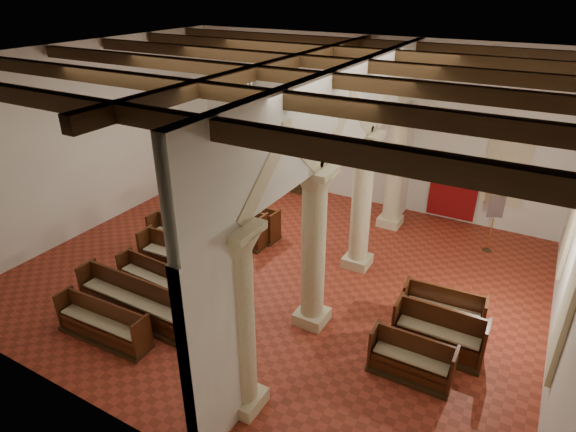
# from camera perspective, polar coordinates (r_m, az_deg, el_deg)

# --- Properties ---
(floor) EXTENTS (14.00, 14.00, 0.00)m
(floor) POSITION_cam_1_polar(r_m,az_deg,el_deg) (14.06, -1.01, -6.75)
(floor) COLOR maroon
(floor) RESTS_ON ground
(ceiling) EXTENTS (14.00, 14.00, 0.00)m
(ceiling) POSITION_cam_1_polar(r_m,az_deg,el_deg) (11.90, -1.25, 18.23)
(ceiling) COLOR #332011
(ceiling) RESTS_ON wall_back
(wall_back) EXTENTS (14.00, 0.02, 6.00)m
(wall_back) POSITION_cam_1_polar(r_m,az_deg,el_deg) (17.84, 8.83, 10.85)
(wall_back) COLOR beige
(wall_back) RESTS_ON floor
(wall_front) EXTENTS (14.00, 0.02, 6.00)m
(wall_front) POSITION_cam_1_polar(r_m,az_deg,el_deg) (8.66, -21.85, -8.56)
(wall_front) COLOR beige
(wall_front) RESTS_ON floor
(wall_left) EXTENTS (0.02, 12.00, 6.00)m
(wall_left) POSITION_cam_1_polar(r_m,az_deg,el_deg) (17.13, -22.02, 8.59)
(wall_left) COLOR beige
(wall_left) RESTS_ON floor
(ceiling_beams) EXTENTS (13.80, 11.80, 0.30)m
(ceiling_beams) POSITION_cam_1_polar(r_m,az_deg,el_deg) (11.92, -1.24, 17.38)
(ceiling_beams) COLOR #352310
(ceiling_beams) RESTS_ON wall_back
(arcade) EXTENTS (0.90, 11.90, 6.00)m
(arcade) POSITION_cam_1_polar(r_m,az_deg,el_deg) (11.72, 6.51, 5.62)
(arcade) COLOR beige
(arcade) RESTS_ON floor
(window_right_a) EXTENTS (0.03, 1.00, 2.20)m
(window_right_a) POSITION_cam_1_polar(r_m,az_deg,el_deg) (10.29, 30.25, -9.97)
(window_right_a) COLOR #337454
(window_right_a) RESTS_ON wall_right
(window_right_b) EXTENTS (0.03, 1.00, 2.20)m
(window_right_b) POSITION_cam_1_polar(r_m,az_deg,el_deg) (13.82, 30.74, -0.96)
(window_right_b) COLOR #337454
(window_right_b) RESTS_ON wall_right
(window_back) EXTENTS (1.00, 0.03, 2.20)m
(window_back) POSITION_cam_1_polar(r_m,az_deg,el_deg) (17.06, 24.48, 5.20)
(window_back) COLOR #337454
(window_back) RESTS_ON wall_back
(pipe_organ) EXTENTS (2.10, 0.85, 4.40)m
(pipe_organ) POSITION_cam_1_polar(r_m,az_deg,el_deg) (19.86, -4.30, 7.77)
(pipe_organ) COLOR #352310
(pipe_organ) RESTS_ON floor
(lectern) EXTENTS (0.59, 0.60, 1.39)m
(lectern) POSITION_cam_1_polar(r_m,az_deg,el_deg) (19.08, 1.22, 4.50)
(lectern) COLOR #3C1E13
(lectern) RESTS_ON floor
(dossal_curtain) EXTENTS (1.80, 0.07, 2.17)m
(dossal_curtain) POSITION_cam_1_polar(r_m,az_deg,el_deg) (17.51, 19.03, 3.02)
(dossal_curtain) COLOR maroon
(dossal_curtain) RESTS_ON floor
(processional_banner) EXTENTS (0.44, 0.56, 2.04)m
(processional_banner) POSITION_cam_1_polar(r_m,az_deg,el_deg) (16.06, 22.94, -1.47)
(processional_banner) COLOR #352310
(processional_banner) RESTS_ON floor
(hymnal_box_a) EXTENTS (0.31, 0.25, 0.31)m
(hymnal_box_a) POSITION_cam_1_polar(r_m,az_deg,el_deg) (12.30, -17.50, -12.23)
(hymnal_box_a) COLOR navy
(hymnal_box_a) RESTS_ON floor
(hymnal_box_b) EXTENTS (0.32, 0.27, 0.30)m
(hymnal_box_b) POSITION_cam_1_polar(r_m,az_deg,el_deg) (12.47, -14.32, -11.19)
(hymnal_box_b) COLOR navy
(hymnal_box_b) RESTS_ON floor
(hymnal_box_c) EXTENTS (0.36, 0.32, 0.32)m
(hymnal_box_c) POSITION_cam_1_polar(r_m,az_deg,el_deg) (13.94, -9.67, -6.22)
(hymnal_box_c) COLOR navy
(hymnal_box_c) RESTS_ON floor
(tube_heater_a) EXTENTS (1.03, 0.40, 0.10)m
(tube_heater_a) POSITION_cam_1_polar(r_m,az_deg,el_deg) (13.16, -23.84, -11.13)
(tube_heater_a) COLOR silver
(tube_heater_a) RESTS_ON floor
(tube_heater_b) EXTENTS (0.90, 0.28, 0.09)m
(tube_heater_b) POSITION_cam_1_polar(r_m,az_deg,el_deg) (13.42, -22.65, -10.09)
(tube_heater_b) COLOR white
(tube_heater_b) RESTS_ON floor
(nave_pew_0) EXTENTS (2.50, 0.74, 0.97)m
(nave_pew_0) POSITION_cam_1_polar(r_m,az_deg,el_deg) (12.37, -21.00, -12.24)
(nave_pew_0) COLOR #352310
(nave_pew_0) RESTS_ON floor
(nave_pew_1) EXTENTS (3.39, 0.75, 1.09)m
(nave_pew_1) POSITION_cam_1_polar(r_m,az_deg,el_deg) (12.75, -17.61, -10.13)
(nave_pew_1) COLOR #352310
(nave_pew_1) RESTS_ON floor
(nave_pew_2) EXTENTS (2.43, 0.76, 0.95)m
(nave_pew_2) POSITION_cam_1_polar(r_m,az_deg,el_deg) (13.51, -15.35, -7.75)
(nave_pew_2) COLOR #352310
(nave_pew_2) RESTS_ON floor
(nave_pew_3) EXTENTS (3.41, 0.91, 1.14)m
(nave_pew_3) POSITION_cam_1_polar(r_m,az_deg,el_deg) (13.95, -11.28, -5.79)
(nave_pew_3) COLOR #352310
(nave_pew_3) RESTS_ON floor
(nave_pew_4) EXTENTS (3.29, 0.78, 1.13)m
(nave_pew_4) POSITION_cam_1_polar(r_m,az_deg,el_deg) (14.85, -10.92, -3.64)
(nave_pew_4) COLOR #352310
(nave_pew_4) RESTS_ON floor
(nave_pew_5) EXTENTS (2.96, 0.80, 1.15)m
(nave_pew_5) POSITION_cam_1_polar(r_m,az_deg,el_deg) (15.80, -7.45, -1.39)
(nave_pew_5) COLOR #352310
(nave_pew_5) RESTS_ON floor
(nave_pew_6) EXTENTS (2.82, 0.89, 1.05)m
(nave_pew_6) POSITION_cam_1_polar(r_m,az_deg,el_deg) (16.17, -5.52, -0.73)
(nave_pew_6) COLOR #352310
(nave_pew_6) RESTS_ON floor
(aisle_pew_0) EXTENTS (1.77, 0.68, 0.99)m
(aisle_pew_0) POSITION_cam_1_polar(r_m,az_deg,el_deg) (10.99, 14.33, -16.61)
(aisle_pew_0) COLOR #352310
(aisle_pew_0) RESTS_ON floor
(aisle_pew_1) EXTENTS (2.02, 0.76, 1.11)m
(aisle_pew_1) POSITION_cam_1_polar(r_m,az_deg,el_deg) (11.72, 17.31, -13.67)
(aisle_pew_1) COLOR #352310
(aisle_pew_1) RESTS_ON floor
(aisle_pew_2) EXTENTS (1.96, 0.81, 1.03)m
(aisle_pew_2) POSITION_cam_1_polar(r_m,az_deg,el_deg) (12.49, 17.78, -11.07)
(aisle_pew_2) COLOR #352310
(aisle_pew_2) RESTS_ON floor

